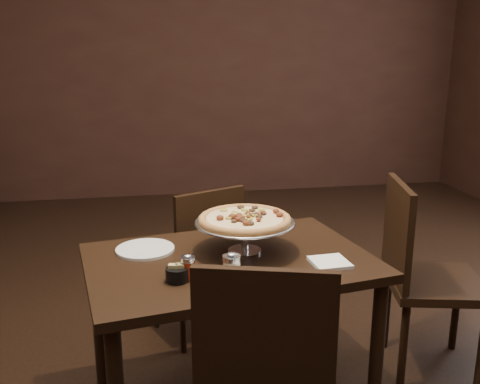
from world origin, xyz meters
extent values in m
cube|color=black|center=(0.00, 3.51, 1.40)|extent=(6.00, 0.02, 2.80)
cube|color=black|center=(-0.02, -0.04, 0.66)|extent=(1.19, 0.89, 0.04)
cylinder|color=black|center=(0.52, -0.26, 0.32)|extent=(0.05, 0.05, 0.64)
cylinder|color=black|center=(-0.55, 0.18, 0.32)|extent=(0.05, 0.05, 0.64)
cylinder|color=black|center=(0.42, 0.34, 0.32)|extent=(0.05, 0.05, 0.64)
cylinder|color=silver|center=(0.05, 0.02, 0.68)|extent=(0.14, 0.14, 0.01)
cylinder|color=silver|center=(0.05, 0.02, 0.74)|extent=(0.03, 0.03, 0.11)
cylinder|color=silver|center=(0.05, 0.02, 0.80)|extent=(0.10, 0.10, 0.01)
cylinder|color=#A3A3A8|center=(0.05, 0.02, 0.80)|extent=(0.39, 0.39, 0.01)
torus|color=#A3A3A8|center=(0.05, 0.02, 0.80)|extent=(0.40, 0.40, 0.01)
cylinder|color=#925B2C|center=(0.05, 0.02, 0.81)|extent=(0.36, 0.36, 0.01)
torus|color=#925B2C|center=(0.05, 0.02, 0.81)|extent=(0.37, 0.37, 0.03)
cylinder|color=tan|center=(0.05, 0.02, 0.82)|extent=(0.31, 0.31, 0.01)
cylinder|color=beige|center=(-0.04, -0.26, 0.72)|extent=(0.06, 0.06, 0.08)
cylinder|color=silver|center=(-0.04, -0.26, 0.77)|extent=(0.06, 0.06, 0.02)
ellipsoid|color=silver|center=(-0.04, -0.26, 0.78)|extent=(0.03, 0.03, 0.01)
cylinder|color=maroon|center=(-0.19, -0.21, 0.71)|extent=(0.05, 0.05, 0.07)
cylinder|color=silver|center=(-0.19, -0.21, 0.75)|extent=(0.05, 0.05, 0.02)
ellipsoid|color=silver|center=(-0.19, -0.21, 0.77)|extent=(0.03, 0.03, 0.01)
cylinder|color=black|center=(-0.23, -0.22, 0.70)|extent=(0.08, 0.08, 0.05)
cube|color=tan|center=(-0.24, -0.22, 0.71)|extent=(0.04, 0.03, 0.05)
cube|color=tan|center=(-0.22, -0.22, 0.71)|extent=(0.04, 0.03, 0.05)
cube|color=white|center=(0.35, -0.17, 0.69)|extent=(0.14, 0.14, 0.01)
cylinder|color=white|center=(-0.34, 0.10, 0.68)|extent=(0.23, 0.23, 0.01)
cylinder|color=white|center=(0.04, -0.32, 0.69)|extent=(0.26, 0.26, 0.01)
cone|color=silver|center=(0.21, -0.03, 0.81)|extent=(0.14, 0.14, 0.00)
cylinder|color=black|center=(0.21, -0.03, 0.81)|extent=(0.05, 0.12, 0.02)
cube|color=black|center=(-0.10, 0.64, 0.39)|extent=(0.50, 0.50, 0.04)
cube|color=black|center=(-0.03, 0.48, 0.62)|extent=(0.36, 0.18, 0.40)
cylinder|color=black|center=(-0.02, 0.84, 0.19)|extent=(0.03, 0.03, 0.37)
cylinder|color=black|center=(-0.30, 0.71, 0.19)|extent=(0.03, 0.03, 0.37)
cylinder|color=black|center=(0.11, 0.56, 0.19)|extent=(0.03, 0.03, 0.37)
cylinder|color=black|center=(-0.17, 0.43, 0.19)|extent=(0.03, 0.03, 0.37)
cube|color=black|center=(-0.01, -0.63, 0.67)|extent=(0.40, 0.14, 0.43)
cube|color=black|center=(0.96, 0.10, 0.43)|extent=(0.50, 0.50, 0.04)
cube|color=black|center=(0.78, 0.14, 0.68)|extent=(0.12, 0.41, 0.44)
cylinder|color=black|center=(1.17, 0.23, 0.20)|extent=(0.04, 0.04, 0.41)
cylinder|color=black|center=(0.76, -0.03, 0.20)|extent=(0.04, 0.04, 0.41)
cylinder|color=black|center=(0.84, 0.31, 0.20)|extent=(0.04, 0.04, 0.41)
camera|label=1|loc=(-0.32, -1.96, 1.46)|focal=40.00mm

